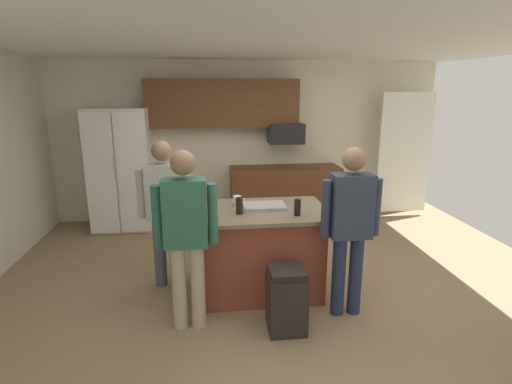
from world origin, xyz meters
The scene contains 17 objects.
floor centered at (0.00, 0.00, 0.00)m, with size 7.04×7.04×0.00m, color #937A5B.
ceiling centered at (0.00, 0.00, 2.60)m, with size 7.04×7.04×0.00m, color white.
back_wall centered at (0.00, 2.80, 1.30)m, with size 6.40×0.10×2.60m, color beige.
french_door_window_panel centered at (2.60, 2.40, 1.10)m, with size 0.90×0.06×2.00m, color white.
cabinet_run_upper centered at (-0.40, 2.60, 1.93)m, with size 2.40×0.38×0.75m.
cabinet_run_lower centered at (0.60, 2.48, 0.45)m, with size 1.80×0.63×0.90m.
refrigerator centered at (-2.00, 2.38, 0.94)m, with size 0.91×0.76×1.88m.
microwave_over_range centered at (0.60, 2.50, 1.45)m, with size 0.56×0.40×0.32m, color black.
kitchen_island centered at (-0.13, 0.06, 0.48)m, with size 1.41×0.92×0.94m.
person_guest_left centered at (-0.86, -0.53, 0.96)m, with size 0.57×0.22×1.67m.
person_guest_by_door centered at (0.66, -0.47, 0.96)m, with size 0.57×0.22×1.66m.
person_elder_center centered at (-1.13, 0.33, 0.95)m, with size 0.57×0.22×1.64m.
glass_stout_tall centered at (-0.35, -0.06, 1.02)m, with size 0.07×0.07×0.17m.
mug_blue_stoneware centered at (-0.35, 0.23, 0.99)m, with size 0.13×0.09×0.11m.
glass_pilsner centered at (0.22, -0.18, 1.02)m, with size 0.07×0.07×0.17m.
serving_tray centered at (-0.08, 0.10, 0.96)m, with size 0.44×0.30×0.04m.
trash_bin centered at (0.02, -0.68, 0.30)m, with size 0.34×0.34×0.61m.
Camera 1 is at (-0.63, -3.91, 2.18)m, focal length 28.14 mm.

